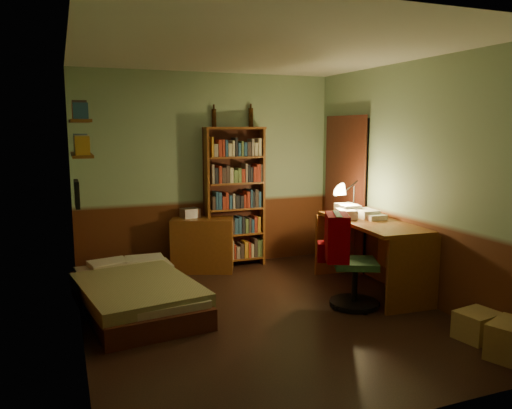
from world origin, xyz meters
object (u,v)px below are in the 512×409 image
object	(u,v)px
desk	(371,256)
bookshelf	(235,198)
bed	(135,282)
dresser	(203,245)
office_chair	(355,257)
cardboard_box_b	(477,325)
mini_stereo	(190,213)
desk_lamp	(354,190)

from	to	relation	value
desk	bookshelf	bearing A→B (deg)	129.23
bed	dresser	world-z (taller)	dresser
office_chair	cardboard_box_b	bearing A→B (deg)	-37.97
mini_stereo	desk	bearing A→B (deg)	-55.57
office_chair	bookshelf	bearing A→B (deg)	133.01
desk	dresser	bearing A→B (deg)	141.00
bookshelf	desk	size ratio (longest dim) A/B	1.22
dresser	mini_stereo	bearing A→B (deg)	157.32
dresser	desk	distance (m)	2.19
dresser	mini_stereo	xyz separation A→B (m)	(-0.13, 0.12, 0.41)
dresser	cardboard_box_b	world-z (taller)	dresser
mini_stereo	bookshelf	xyz separation A→B (m)	(0.62, -0.04, 0.18)
cardboard_box_b	bookshelf	bearing A→B (deg)	111.90
bed	office_chair	xyz separation A→B (m)	(2.17, -0.80, 0.25)
bookshelf	office_chair	bearing A→B (deg)	-66.31
desk	office_chair	xyz separation A→B (m)	(-0.46, -0.39, 0.12)
dresser	desk_lamp	world-z (taller)	desk_lamp
bed	desk_lamp	bearing A→B (deg)	-6.20
dresser	desk_lamp	xyz separation A→B (m)	(1.63, -1.06, 0.77)
bed	cardboard_box_b	world-z (taller)	bed
dresser	office_chair	world-z (taller)	office_chair
desk	office_chair	size ratio (longest dim) A/B	1.45
bookshelf	desk_lamp	size ratio (longest dim) A/B	3.16
mini_stereo	dresser	bearing A→B (deg)	-56.68
bed	dresser	bearing A→B (deg)	39.76
desk_lamp	desk	bearing A→B (deg)	-99.12
desk	cardboard_box_b	world-z (taller)	desk
bookshelf	cardboard_box_b	xyz separation A→B (m)	(1.24, -3.08, -0.82)
cardboard_box_b	bed	bearing A→B (deg)	145.18
mini_stereo	desk	distance (m)	2.39
bookshelf	bed	bearing A→B (deg)	-137.23
bed	bookshelf	bearing A→B (deg)	30.90
bed	cardboard_box_b	xyz separation A→B (m)	(2.75, -1.91, -0.16)
bookshelf	office_chair	size ratio (longest dim) A/B	1.77
bed	desk_lamp	world-z (taller)	desk_lamp
dresser	desk	bearing A→B (deg)	-21.47
mini_stereo	desk_lamp	world-z (taller)	desk_lamp
dresser	cardboard_box_b	xyz separation A→B (m)	(1.72, -2.99, -0.23)
mini_stereo	desk_lamp	size ratio (longest dim) A/B	0.38
cardboard_box_b	desk_lamp	bearing A→B (deg)	92.85
bed	bookshelf	size ratio (longest dim) A/B	1.00
desk	cardboard_box_b	size ratio (longest dim) A/B	4.35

